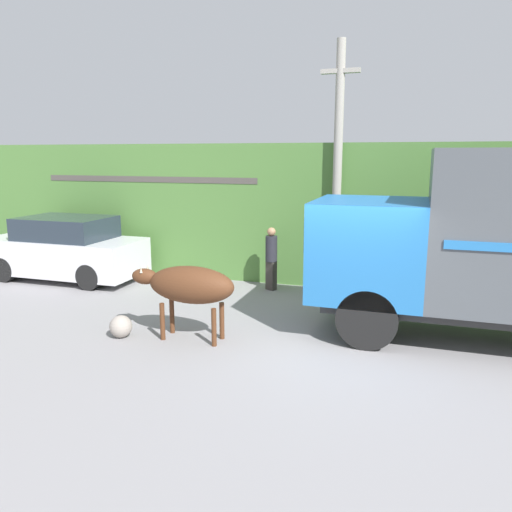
{
  "coord_description": "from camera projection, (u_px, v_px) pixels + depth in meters",
  "views": [
    {
      "loc": [
        1.12,
        -8.6,
        3.33
      ],
      "look_at": [
        -1.69,
        0.04,
        1.47
      ],
      "focal_mm": 35.0,
      "sensor_mm": 36.0,
      "label": 1
    }
  ],
  "objects": [
    {
      "name": "parked_suv",
      "position": [
        65.0,
        249.0,
        13.43
      ],
      "size": [
        4.26,
        1.77,
        1.7
      ],
      "rotation": [
        0.0,
        0.0,
        -0.02
      ],
      "color": "silver",
      "rests_on": "ground_plane"
    },
    {
      "name": "roadside_rock",
      "position": [
        121.0,
        326.0,
        9.21
      ],
      "size": [
        0.42,
        0.42,
        0.42
      ],
      "color": "gray",
      "rests_on": "ground_plane"
    },
    {
      "name": "building_backdrop",
      "position": [
        171.0,
        220.0,
        15.17
      ],
      "size": [
        6.37,
        2.7,
        2.74
      ],
      "color": "#99ADB7",
      "rests_on": "ground_plane"
    },
    {
      "name": "utility_pole",
      "position": [
        338.0,
        165.0,
        11.81
      ],
      "size": [
        0.9,
        0.21,
        5.91
      ],
      "color": "#9E998E",
      "rests_on": "ground_plane"
    },
    {
      "name": "ground_plane",
      "position": [
        344.0,
        342.0,
        9.01
      ],
      "size": [
        60.0,
        60.0,
        0.0
      ],
      "primitive_type": "plane",
      "color": "gray"
    },
    {
      "name": "pedestrian_on_hill",
      "position": [
        271.0,
        255.0,
        12.33
      ],
      "size": [
        0.39,
        0.39,
        1.57
      ],
      "rotation": [
        0.0,
        0.0,
        2.66
      ],
      "color": "#38332D",
      "rests_on": "ground_plane"
    },
    {
      "name": "brown_cow",
      "position": [
        189.0,
        285.0,
        8.97
      ],
      "size": [
        2.01,
        0.68,
        1.37
      ],
      "rotation": [
        0.0,
        0.0,
        -0.18
      ],
      "color": "#512D19",
      "rests_on": "ground_plane"
    },
    {
      "name": "hillside_embankment",
      "position": [
        378.0,
        207.0,
        14.84
      ],
      "size": [
        32.0,
        6.07,
        3.61
      ],
      "color": "#4C7A38",
      "rests_on": "ground_plane"
    }
  ]
}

